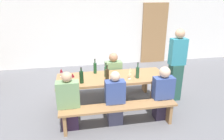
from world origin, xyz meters
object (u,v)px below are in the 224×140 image
at_px(wine_bottle_3, 106,72).
at_px(wine_bottle_4, 107,75).
at_px(wine_glass_2, 73,76).
at_px(seated_guest_far_0, 113,77).
at_px(seated_guest_near_0, 69,103).
at_px(standing_host, 176,66).
at_px(seated_guest_near_1, 115,100).
at_px(bench_far, 107,81).
at_px(wine_bottle_2, 95,68).
at_px(tasting_table, 112,80).
at_px(wine_bottle_0, 81,77).
at_px(wooden_door, 154,34).
at_px(bench_near, 119,110).
at_px(wine_glass_0, 61,71).
at_px(seated_guest_near_2, 163,94).
at_px(wine_glass_1, 130,70).
at_px(wine_glass_3, 130,73).
at_px(wine_bottle_1, 138,72).

bearing_deg(wine_bottle_3, wine_bottle_4, -94.10).
relative_size(wine_glass_2, seated_guest_far_0, 0.14).
height_order(seated_guest_near_0, standing_host, standing_host).
distance_m(seated_guest_near_1, seated_guest_far_0, 1.11).
xyz_separation_m(bench_far, wine_bottle_2, (-0.32, -0.43, 0.51)).
xyz_separation_m(tasting_table, wine_bottle_0, (-0.64, -0.20, 0.20)).
relative_size(wooden_door, seated_guest_near_0, 1.87).
distance_m(tasting_table, bench_near, 0.76).
bearing_deg(bench_near, standing_host, 29.36).
bearing_deg(seated_guest_near_1, wine_glass_0, 52.60).
distance_m(seated_guest_near_2, standing_host, 0.99).
height_order(wine_bottle_0, wine_glass_1, wine_bottle_0).
relative_size(bench_far, standing_host, 1.30).
bearing_deg(seated_guest_near_2, wine_glass_3, 58.00).
bearing_deg(bench_far, wine_glass_3, -69.47).
bearing_deg(wine_bottle_3, bench_near, -80.37).
relative_size(wine_bottle_2, wine_bottle_4, 0.96).
distance_m(wine_glass_0, seated_guest_near_0, 0.84).
relative_size(wine_bottle_3, wine_glass_3, 1.66).
distance_m(wine_glass_3, seated_guest_far_0, 0.83).
bearing_deg(wine_glass_0, wine_bottle_3, -11.87).
xyz_separation_m(wine_bottle_3, wine_glass_1, (0.53, 0.03, -0.00)).
bearing_deg(wine_bottle_2, seated_guest_near_2, -33.33).
distance_m(wine_bottle_3, wine_bottle_4, 0.24).
height_order(wine_bottle_3, wine_glass_1, wine_bottle_3).
relative_size(seated_guest_near_0, seated_guest_near_1, 1.05).
bearing_deg(wine_glass_3, wine_bottle_2, 145.50).
bearing_deg(wine_bottle_3, wine_glass_1, 3.74).
distance_m(bench_far, standing_host, 1.68).
distance_m(bench_far, wine_bottle_1, 1.12).
bearing_deg(wine_glass_3, bench_far, 110.53).
bearing_deg(seated_guest_near_2, tasting_table, 59.15).
height_order(wine_bottle_0, wine_bottle_3, wine_bottle_0).
bearing_deg(wine_glass_2, wine_glass_1, 5.48).
height_order(bench_near, wine_glass_0, wine_glass_0).
xyz_separation_m(wine_bottle_3, seated_guest_near_2, (1.03, -0.56, -0.34)).
xyz_separation_m(wine_bottle_0, wine_glass_2, (-0.17, 0.14, -0.01)).
height_order(wine_glass_0, seated_guest_far_0, seated_guest_far_0).
bearing_deg(wine_bottle_4, bench_far, 81.39).
xyz_separation_m(wooden_door, wine_bottle_2, (-2.42, -2.72, -0.18)).
distance_m(wine_bottle_4, standing_host, 1.71).
height_order(wine_bottle_4, seated_guest_near_1, wine_bottle_4).
height_order(tasting_table, seated_guest_near_1, seated_guest_near_1).
height_order(wine_glass_1, standing_host, standing_host).
xyz_separation_m(wine_bottle_2, seated_guest_near_1, (0.28, -0.81, -0.37)).
distance_m(tasting_table, seated_guest_near_1, 0.57).
bearing_deg(wine_glass_2, wine_glass_0, 130.30).
height_order(wine_bottle_3, seated_guest_near_1, seated_guest_near_1).
height_order(bench_far, seated_guest_far_0, seated_guest_far_0).
bearing_deg(bench_far, seated_guest_near_0, -126.09).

